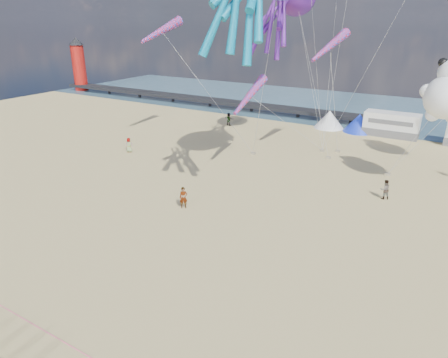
{
  "coord_description": "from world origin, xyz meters",
  "views": [
    {
      "loc": [
        13.12,
        -13.54,
        14.06
      ],
      "look_at": [
        1.47,
        6.0,
        4.87
      ],
      "focal_mm": 32.0,
      "sensor_mm": 36.0,
      "label": 1
    }
  ],
  "objects_px": {
    "motorhome_0": "(391,124)",
    "standing_person": "(184,198)",
    "beachgoer_1": "(385,189)",
    "beachgoer_4": "(229,119)",
    "windsock_right": "(250,95)",
    "sandbag_c": "(388,174)",
    "sandbag_e": "(323,151)",
    "sandbag_b": "(328,158)",
    "lighthouse": "(79,68)",
    "tent_blue": "(359,123)",
    "tent_white": "(329,119)",
    "sandbag_d": "(338,151)",
    "kite_panda": "(446,97)",
    "windsock_left": "(161,31)",
    "beachgoer_0": "(129,145)",
    "sandbag_a": "(253,153)"
  },
  "relations": [
    {
      "from": "beachgoer_0",
      "to": "sandbag_c",
      "type": "bearing_deg",
      "value": 160.68
    },
    {
      "from": "standing_person",
      "to": "windsock_left",
      "type": "distance_m",
      "value": 22.61
    },
    {
      "from": "beachgoer_1",
      "to": "sandbag_c",
      "type": "xyz_separation_m",
      "value": [
        -0.7,
        5.83,
        -0.74
      ]
    },
    {
      "from": "beachgoer_1",
      "to": "kite_panda",
      "type": "height_order",
      "value": "kite_panda"
    },
    {
      "from": "sandbag_d",
      "to": "windsock_right",
      "type": "xyz_separation_m",
      "value": [
        -6.2,
        -9.98,
        7.25
      ]
    },
    {
      "from": "standing_person",
      "to": "sandbag_d",
      "type": "distance_m",
      "value": 21.47
    },
    {
      "from": "sandbag_e",
      "to": "sandbag_b",
      "type": "bearing_deg",
      "value": -57.98
    },
    {
      "from": "windsock_right",
      "to": "tent_white",
      "type": "bearing_deg",
      "value": 89.14
    },
    {
      "from": "sandbag_a",
      "to": "windsock_right",
      "type": "relative_size",
      "value": 0.09
    },
    {
      "from": "lighthouse",
      "to": "tent_blue",
      "type": "height_order",
      "value": "lighthouse"
    },
    {
      "from": "windsock_right",
      "to": "sandbag_c",
      "type": "bearing_deg",
      "value": 28.26
    },
    {
      "from": "standing_person",
      "to": "sandbag_e",
      "type": "xyz_separation_m",
      "value": [
        4.95,
        19.83,
        -0.77
      ]
    },
    {
      "from": "tent_white",
      "to": "sandbag_d",
      "type": "distance_m",
      "value": 10.98
    },
    {
      "from": "motorhome_0",
      "to": "windsock_left",
      "type": "relative_size",
      "value": 1.06
    },
    {
      "from": "sandbag_a",
      "to": "beachgoer_4",
      "type": "bearing_deg",
      "value": 131.95
    },
    {
      "from": "beachgoer_0",
      "to": "sandbag_a",
      "type": "xyz_separation_m",
      "value": [
        12.36,
        6.43,
        -0.71
      ]
    },
    {
      "from": "lighthouse",
      "to": "sandbag_d",
      "type": "distance_m",
      "value": 60.01
    },
    {
      "from": "sandbag_a",
      "to": "sandbag_d",
      "type": "bearing_deg",
      "value": 35.39
    },
    {
      "from": "motorhome_0",
      "to": "lighthouse",
      "type": "bearing_deg",
      "value": 176.31
    },
    {
      "from": "lighthouse",
      "to": "sandbag_e",
      "type": "bearing_deg",
      "value": -14.57
    },
    {
      "from": "tent_white",
      "to": "beachgoer_0",
      "type": "bearing_deg",
      "value": -125.98
    },
    {
      "from": "motorhome_0",
      "to": "beachgoer_4",
      "type": "distance_m",
      "value": 21.37
    },
    {
      "from": "beachgoer_0",
      "to": "beachgoer_4",
      "type": "distance_m",
      "value": 16.63
    },
    {
      "from": "sandbag_c",
      "to": "windsock_right",
      "type": "distance_m",
      "value": 15.31
    },
    {
      "from": "windsock_left",
      "to": "sandbag_c",
      "type": "bearing_deg",
      "value": 11.74
    },
    {
      "from": "windsock_left",
      "to": "windsock_right",
      "type": "xyz_separation_m",
      "value": [
        13.21,
        -3.79,
        -5.39
      ]
    },
    {
      "from": "sandbag_c",
      "to": "kite_panda",
      "type": "height_order",
      "value": "kite_panda"
    },
    {
      "from": "tent_blue",
      "to": "sandbag_d",
      "type": "distance_m",
      "value": 10.16
    },
    {
      "from": "tent_blue",
      "to": "kite_panda",
      "type": "distance_m",
      "value": 21.42
    },
    {
      "from": "beachgoer_1",
      "to": "beachgoer_4",
      "type": "bearing_deg",
      "value": -66.64
    },
    {
      "from": "lighthouse",
      "to": "tent_blue",
      "type": "xyz_separation_m",
      "value": [
        58.0,
        -4.0,
        -3.3
      ]
    },
    {
      "from": "lighthouse",
      "to": "beachgoer_0",
      "type": "xyz_separation_m",
      "value": [
        37.94,
        -26.12,
        -3.68
      ]
    },
    {
      "from": "beachgoer_1",
      "to": "sandbag_b",
      "type": "xyz_separation_m",
      "value": [
        -7.11,
        7.75,
        -0.74
      ]
    },
    {
      "from": "sandbag_b",
      "to": "sandbag_d",
      "type": "bearing_deg",
      "value": 85.25
    },
    {
      "from": "lighthouse",
      "to": "beachgoer_4",
      "type": "relative_size",
      "value": 5.03
    },
    {
      "from": "kite_panda",
      "to": "windsock_right",
      "type": "distance_m",
      "value": 16.3
    },
    {
      "from": "motorhome_0",
      "to": "sandbag_c",
      "type": "bearing_deg",
      "value": -80.96
    },
    {
      "from": "sandbag_b",
      "to": "sandbag_c",
      "type": "height_order",
      "value": "same"
    },
    {
      "from": "standing_person",
      "to": "sandbag_b",
      "type": "xyz_separation_m",
      "value": [
        6.26,
        17.73,
        -0.77
      ]
    },
    {
      "from": "standing_person",
      "to": "tent_white",
      "type": "bearing_deg",
      "value": 51.4
    },
    {
      "from": "motorhome_0",
      "to": "standing_person",
      "type": "distance_m",
      "value": 32.25
    },
    {
      "from": "tent_blue",
      "to": "sandbag_c",
      "type": "bearing_deg",
      "value": -66.71
    },
    {
      "from": "windsock_right",
      "to": "motorhome_0",
      "type": "bearing_deg",
      "value": 68.37
    },
    {
      "from": "tent_white",
      "to": "standing_person",
      "type": "height_order",
      "value": "tent_white"
    },
    {
      "from": "beachgoer_1",
      "to": "sandbag_a",
      "type": "xyz_separation_m",
      "value": [
        -14.75,
        4.88,
        -0.74
      ]
    },
    {
      "from": "beachgoer_0",
      "to": "beachgoer_1",
      "type": "relative_size",
      "value": 0.97
    },
    {
      "from": "standing_person",
      "to": "windsock_right",
      "type": "height_order",
      "value": "windsock_right"
    },
    {
      "from": "tent_blue",
      "to": "sandbag_c",
      "type": "relative_size",
      "value": 8.0
    },
    {
      "from": "sandbag_c",
      "to": "windsock_right",
      "type": "bearing_deg",
      "value": -156.68
    },
    {
      "from": "motorhome_0",
      "to": "sandbag_e",
      "type": "relative_size",
      "value": 13.2
    }
  ]
}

